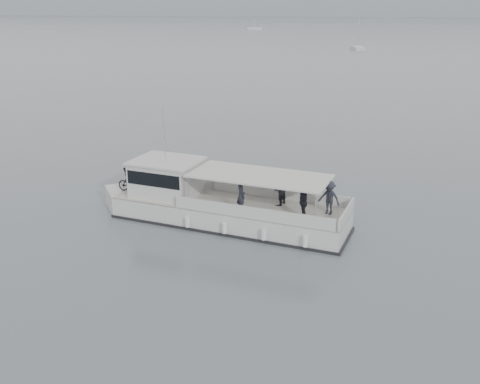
# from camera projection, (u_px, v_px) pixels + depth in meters

# --- Properties ---
(ground) EXTENTS (1400.00, 1400.00, 0.00)m
(ground) POSITION_uv_depth(u_px,v_px,m) (221.00, 222.00, 25.30)
(ground) COLOR slate
(ground) RESTS_ON ground
(headland) EXTENTS (1400.00, 90.00, 28.00)m
(headland) POSITION_uv_depth(u_px,v_px,m) (364.00, 2.00, 535.94)
(headland) COLOR #939EA8
(headland) RESTS_ON ground
(tour_boat) EXTENTS (12.66, 4.84, 5.27)m
(tour_boat) POSITION_uv_depth(u_px,v_px,m) (208.00, 203.00, 25.30)
(tour_boat) COLOR silver
(tour_boat) RESTS_ON ground
(moored_fleet) EXTENTS (351.60, 334.75, 8.72)m
(moored_fleet) POSITION_uv_depth(u_px,v_px,m) (463.00, 37.00, 172.42)
(moored_fleet) COLOR silver
(moored_fleet) RESTS_ON ground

